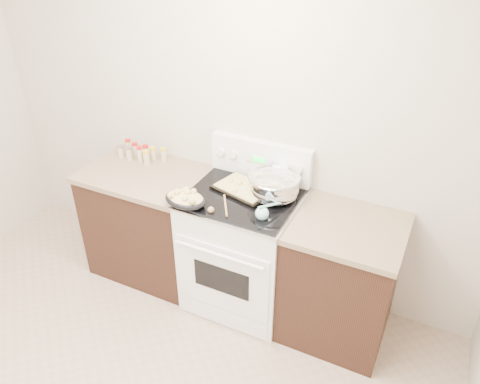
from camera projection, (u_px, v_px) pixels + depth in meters
The scene contains 10 objects.
room_shell at pixel (8, 185), 1.84m from camera, with size 4.10×3.60×2.75m.
counter_left at pixel (151, 221), 3.77m from camera, with size 0.93×0.67×0.92m.
counter_right at pixel (340, 279), 3.19m from camera, with size 0.73×0.67×0.92m.
kitchen_range at pixel (243, 247), 3.44m from camera, with size 0.78×0.73×1.22m.
mixing_bowl at pixel (274, 186), 3.15m from camera, with size 0.37×0.37×0.21m.
roasting_pan at pixel (185, 199), 3.08m from camera, with size 0.31×0.23×0.11m.
baking_sheet at pixel (245, 188), 3.24m from camera, with size 0.46×0.38×0.06m.
wooden_spoon at pixel (216, 208), 3.05m from camera, with size 0.15×0.23×0.04m.
blue_ladle at pixel (263, 213), 2.96m from camera, with size 0.16×0.27×0.11m.
spice_jars at pixel (140, 152), 3.67m from camera, with size 0.39×0.15×0.13m.
Camera 1 is at (1.51, -1.02, 2.65)m, focal length 35.00 mm.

